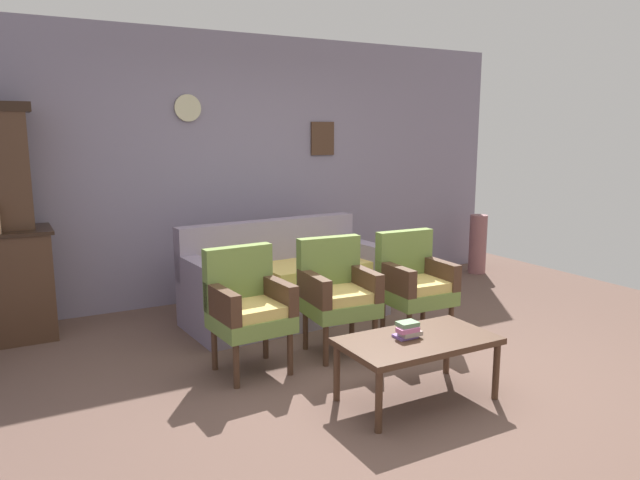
{
  "coord_description": "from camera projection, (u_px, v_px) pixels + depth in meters",
  "views": [
    {
      "loc": [
        -2.3,
        -3.18,
        1.72
      ],
      "look_at": [
        -0.01,
        0.99,
        0.85
      ],
      "focal_mm": 33.2,
      "sensor_mm": 36.0,
      "label": 1
    }
  ],
  "objects": [
    {
      "name": "coffee_table",
      "position": [
        417.0,
        345.0,
        3.79
      ],
      "size": [
        1.0,
        0.56,
        0.42
      ],
      "color": "#472D1E",
      "rests_on": "ground"
    },
    {
      "name": "floor_vase_by_wall",
      "position": [
        478.0,
        244.0,
        7.28
      ],
      "size": [
        0.21,
        0.21,
        0.72
      ],
      "primitive_type": "cylinder",
      "color": "#865254",
      "rests_on": "ground"
    },
    {
      "name": "book_stack_on_table",
      "position": [
        408.0,
        330.0,
        3.78
      ],
      "size": [
        0.16,
        0.12,
        0.1
      ],
      "color": "#835DAF",
      "rests_on": "coffee_table"
    },
    {
      "name": "armchair_near_cabinet",
      "position": [
        414.0,
        280.0,
        4.93
      ],
      "size": [
        0.54,
        0.51,
        0.9
      ],
      "color": "olive",
      "rests_on": "ground"
    },
    {
      "name": "armchair_near_couch_end",
      "position": [
        337.0,
        290.0,
        4.63
      ],
      "size": [
        0.55,
        0.52,
        0.9
      ],
      "color": "olive",
      "rests_on": "ground"
    },
    {
      "name": "armchair_by_doorway",
      "position": [
        248.0,
        304.0,
        4.25
      ],
      "size": [
        0.55,
        0.52,
        0.9
      ],
      "color": "olive",
      "rests_on": "ground"
    },
    {
      "name": "wall_back_with_decor",
      "position": [
        245.0,
        168.0,
        6.17
      ],
      "size": [
        6.4,
        0.09,
        2.7
      ],
      "color": "gray",
      "rests_on": "ground"
    },
    {
      "name": "floral_couch",
      "position": [
        284.0,
        285.0,
        5.47
      ],
      "size": [
        1.88,
        0.92,
        0.9
      ],
      "color": "gray",
      "rests_on": "ground"
    },
    {
      "name": "ground_plane",
      "position": [
        389.0,
        381.0,
        4.14
      ],
      "size": [
        7.68,
        7.68,
        0.0
      ],
      "primitive_type": "plane",
      "color": "brown"
    }
  ]
}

